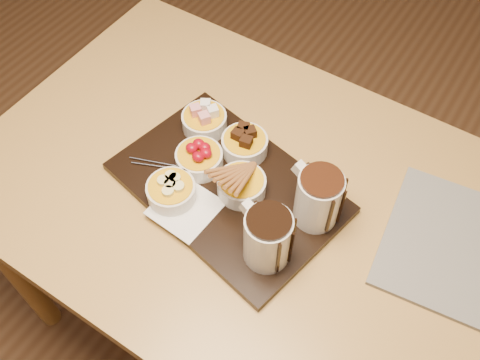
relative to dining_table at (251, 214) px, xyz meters
The scene contains 12 objects.
ground 0.65m from the dining_table, ahead, with size 5.00×5.00×0.00m, color brown.
dining_table is the anchor object (origin of this frame).
serving_board 0.12m from the dining_table, 145.46° to the right, with size 0.46×0.30×0.02m, color black.
napkin 0.19m from the dining_table, 123.50° to the right, with size 0.12×0.12×0.00m, color white.
bowl_marshmallows 0.23m from the dining_table, 156.36° to the left, with size 0.10×0.10×0.04m, color silver.
bowl_cake 0.16m from the dining_table, 132.34° to the left, with size 0.10×0.10×0.04m, color silver.
bowl_strawberries 0.18m from the dining_table, behind, with size 0.10×0.10×0.04m, color silver.
bowl_biscotti 0.14m from the dining_table, 111.40° to the right, with size 0.10×0.10×0.04m, color silver.
bowl_bananas 0.21m from the dining_table, 136.47° to the right, with size 0.10×0.10×0.04m, color silver.
pitcher_dark_chocolate 0.24m from the dining_table, 47.99° to the right, with size 0.09×0.09×0.12m, color silver.
pitcher_milk_chocolate 0.23m from the dining_table, ahead, with size 0.09×0.09×0.12m, color silver.
fondue_skewers 0.19m from the dining_table, 163.76° to the right, with size 0.26×0.03×0.01m, color silver, non-canonical shape.
Camera 1 is at (0.32, -0.54, 1.68)m, focal length 40.00 mm.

